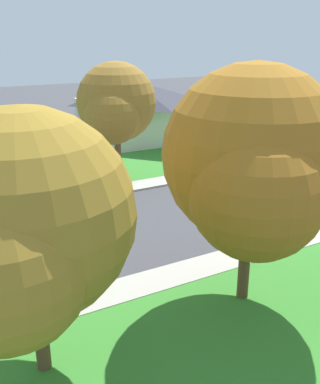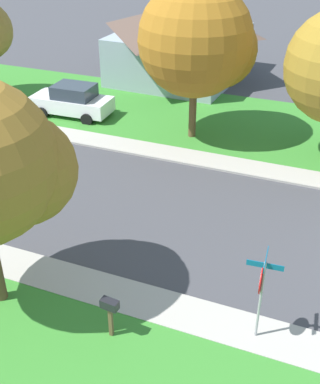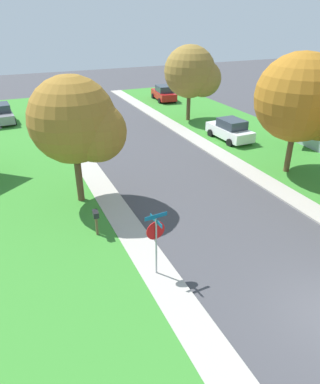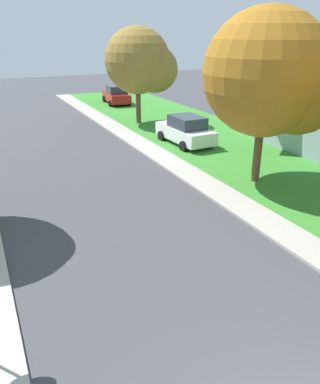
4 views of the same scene
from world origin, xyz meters
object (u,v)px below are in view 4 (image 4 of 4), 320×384
(car_red_behind_trees, at_px, (116,95))
(car_white_across_road, at_px, (186,130))
(tree_across_left, at_px, (274,78))
(tree_sidewalk_near, at_px, (142,63))

(car_red_behind_trees, height_order, car_white_across_road, same)
(car_white_across_road, distance_m, tree_across_left, 8.00)
(car_white_across_road, relative_size, tree_sidewalk_near, 0.64)
(tree_across_left, height_order, tree_sidewalk_near, tree_across_left)
(car_white_across_road, xyz_separation_m, tree_across_left, (0.08, -7.07, 3.74))
(tree_across_left, bearing_deg, car_white_across_road, 90.66)
(car_white_across_road, xyz_separation_m, tree_sidewalk_near, (-0.07, 6.32, 3.46))
(car_red_behind_trees, bearing_deg, car_white_across_road, -93.83)
(car_red_behind_trees, distance_m, car_white_across_road, 15.09)
(car_red_behind_trees, relative_size, tree_across_left, 0.60)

